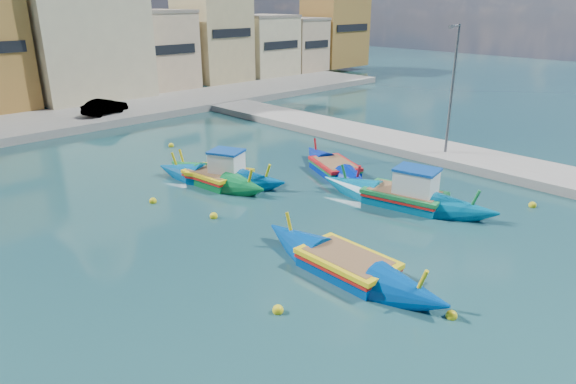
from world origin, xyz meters
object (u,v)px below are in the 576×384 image
luzzu_turquoise_cabin (405,198)px  luzzu_blue_south (347,266)px  quay_street_lamp (452,89)px  luzzu_blue_cabin (221,177)px  luzzu_cyan_mid (335,169)px  church_block (74,9)px  luzzu_green (214,179)px

luzzu_turquoise_cabin → luzzu_blue_south: luzzu_turquoise_cabin is taller
quay_street_lamp → luzzu_blue_cabin: (-12.44, 6.23, -3.99)m
luzzu_turquoise_cabin → luzzu_cyan_mid: luzzu_turquoise_cabin is taller
church_block → luzzu_green: bearing=-100.9°
luzzu_blue_south → luzzu_turquoise_cabin: bearing=17.8°
luzzu_blue_cabin → luzzu_blue_south: bearing=-103.7°
luzzu_turquoise_cabin → luzzu_cyan_mid: bearing=77.6°
church_block → luzzu_turquoise_cabin: size_ratio=2.04×
church_block → luzzu_green: (-5.30, -27.63, -8.15)m
quay_street_lamp → luzzu_turquoise_cabin: bearing=-162.8°
quay_street_lamp → luzzu_cyan_mid: bearing=156.3°
church_block → luzzu_blue_cabin: size_ratio=2.38×
luzzu_green → luzzu_cyan_mid: bearing=-29.8°
luzzu_green → luzzu_blue_south: luzzu_blue_south is taller
luzzu_turquoise_cabin → quay_street_lamp: bearing=17.2°
quay_street_lamp → luzzu_turquoise_cabin: 9.31m
luzzu_blue_cabin → luzzu_blue_south: size_ratio=0.93×
luzzu_cyan_mid → luzzu_turquoise_cabin: bearing=-102.4°
luzzu_turquoise_cabin → luzzu_green: (-4.71, 8.86, -0.10)m
luzzu_blue_cabin → luzzu_turquoise_cabin: bearing=-63.2°
luzzu_cyan_mid → luzzu_blue_south: luzzu_blue_south is taller
church_block → luzzu_blue_cabin: bearing=-100.2°
quay_street_lamp → luzzu_green: bearing=153.4°
luzzu_green → luzzu_blue_south: 11.39m
luzzu_cyan_mid → luzzu_green: size_ratio=1.03×
church_block → luzzu_turquoise_cabin: 37.38m
luzzu_cyan_mid → luzzu_green: bearing=150.2°
luzzu_blue_south → luzzu_cyan_mid: bearing=43.1°
luzzu_turquoise_cabin → luzzu_blue_cabin: 9.77m
luzzu_cyan_mid → luzzu_green: (-5.92, 3.38, 0.01)m
quay_street_lamp → luzzu_blue_cabin: size_ratio=1.00×
luzzu_turquoise_cabin → luzzu_green: bearing=118.0°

